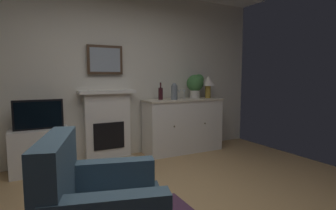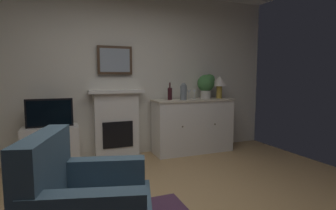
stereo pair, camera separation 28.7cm
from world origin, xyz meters
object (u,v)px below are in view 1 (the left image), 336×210
object	(u,v)px
fireplace_unit	(107,125)
vase_decorative	(174,91)
wine_glass_center	(184,92)
potted_plant_small	(196,84)
tv_set	(38,115)
wine_glass_left	(179,92)
wine_bottle	(161,93)
table_lamp	(208,83)
sideboard_cabinet	(183,125)
tv_cabinet	(40,151)
framed_picture	(105,60)

from	to	relation	value
fireplace_unit	vase_decorative	distance (m)	1.22
wine_glass_center	potted_plant_small	size ratio (longest dim) A/B	0.38
vase_decorative	tv_set	size ratio (longest dim) A/B	0.45
tv_set	wine_glass_left	bearing A→B (deg)	0.86
tv_set	wine_glass_center	bearing A→B (deg)	1.11
wine_bottle	tv_set	distance (m)	1.86
table_lamp	vase_decorative	bearing A→B (deg)	-176.07
sideboard_cabinet	potted_plant_small	size ratio (longest dim) A/B	3.26
fireplace_unit	tv_cabinet	bearing A→B (deg)	-170.55
potted_plant_small	sideboard_cabinet	bearing A→B (deg)	-170.93
table_lamp	potted_plant_small	world-z (taller)	potted_plant_small
wine_bottle	tv_cabinet	size ratio (longest dim) A/B	0.39
wine_glass_center	tv_set	world-z (taller)	wine_glass_center
wine_bottle	tv_set	bearing A→B (deg)	-178.28
sideboard_cabinet	vase_decorative	xyz separation A→B (m)	(-0.21, -0.05, 0.60)
sideboard_cabinet	wine_bottle	size ratio (longest dim) A/B	4.84
table_lamp	wine_bottle	world-z (taller)	table_lamp
wine_glass_center	tv_set	xyz separation A→B (m)	(-2.30, -0.04, -0.24)
fireplace_unit	table_lamp	world-z (taller)	table_lamp
sideboard_cabinet	potted_plant_small	world-z (taller)	potted_plant_small
tv_set	potted_plant_small	size ratio (longest dim) A/B	1.44
wine_bottle	vase_decorative	size ratio (longest dim) A/B	1.03
wine_glass_left	potted_plant_small	xyz separation A→B (m)	(0.35, 0.02, 0.13)
sideboard_cabinet	tv_cabinet	distance (m)	2.27
fireplace_unit	wine_glass_left	xyz separation A→B (m)	(1.22, -0.15, 0.50)
framed_picture	wine_bottle	xyz separation A→B (m)	(0.87, -0.18, -0.54)
framed_picture	wine_glass_left	bearing A→B (deg)	-9.23
fireplace_unit	tv_set	xyz separation A→B (m)	(-0.97, -0.19, 0.25)
tv_set	framed_picture	bearing A→B (deg)	13.31
wine_bottle	wine_glass_left	world-z (taller)	wine_bottle
table_lamp	framed_picture	bearing A→B (deg)	172.99
fireplace_unit	potted_plant_small	world-z (taller)	potted_plant_small
table_lamp	sideboard_cabinet	bearing A→B (deg)	-180.00
wine_glass_center	wine_bottle	bearing A→B (deg)	178.66
fireplace_unit	tv_cabinet	distance (m)	1.02
vase_decorative	framed_picture	bearing A→B (deg)	165.85
framed_picture	table_lamp	bearing A→B (deg)	-7.01
wine_glass_center	vase_decorative	xyz separation A→B (m)	(-0.25, -0.09, 0.02)
sideboard_cabinet	tv_set	size ratio (longest dim) A/B	2.26
table_lamp	wine_glass_center	world-z (taller)	table_lamp
table_lamp	vase_decorative	xyz separation A→B (m)	(-0.73, -0.05, -0.14)
sideboard_cabinet	tv_set	distance (m)	2.29
wine_bottle	vase_decorative	bearing A→B (deg)	-25.27
framed_picture	tv_set	distance (m)	1.26
tv_cabinet	tv_set	bearing A→B (deg)	-90.00
sideboard_cabinet	tv_cabinet	bearing A→B (deg)	179.62
sideboard_cabinet	table_lamp	bearing A→B (deg)	0.00
wine_bottle	vase_decorative	distance (m)	0.23
tv_cabinet	framed_picture	bearing A→B (deg)	12.01
framed_picture	sideboard_cabinet	size ratio (longest dim) A/B	0.39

